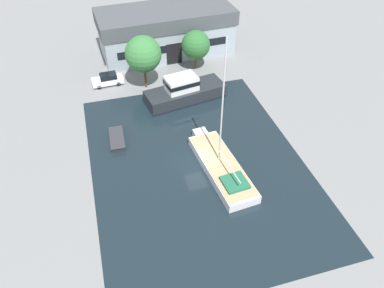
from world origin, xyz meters
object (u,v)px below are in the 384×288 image
Objects in this scene: warehouse_building at (166,31)px; parked_car at (108,79)px; quay_tree_near_building at (196,45)px; quay_tree_by_water at (143,54)px; small_dinghy at (117,139)px; sailboat_moored at (221,166)px; motor_cruiser at (184,91)px.

parked_car is (-9.92, -7.30, -2.57)m from warehouse_building.
quay_tree_near_building reaches higher than parked_car.
quay_tree_by_water reaches higher than small_dinghy.
sailboat_moored is at bearing -157.72° from parked_car.
small_dinghy is at bearing 112.17° from motor_cruiser.
quay_tree_near_building is at bearing -69.15° from warehouse_building.
quay_tree_near_building is 8.48m from motor_cruiser.
small_dinghy is (-0.41, -12.32, -0.51)m from parked_car.
quay_tree_by_water is 0.50× the size of sailboat_moored.
quay_tree_near_building is 0.53× the size of motor_cruiser.
sailboat_moored is at bearing 171.20° from motor_cruiser.
warehouse_building is 4.78× the size of parked_car.
parked_car reaches higher than small_dinghy.
quay_tree_by_water is at bearing -114.48° from small_dinghy.
quay_tree_near_building is 1.35× the size of parked_car.
sailboat_moored is (-0.56, -27.31, -2.76)m from warehouse_building.
warehouse_building is at bearing -115.21° from small_dinghy.
quay_tree_by_water is at bearing 33.83° from motor_cruiser.
small_dinghy is at bearing 175.30° from parked_car.
warehouse_building is 1.89× the size of motor_cruiser.
warehouse_building is 3.55× the size of quay_tree_near_building.
warehouse_building is 5.01× the size of small_dinghy.
sailboat_moored is (9.36, -20.01, -0.19)m from parked_car.
sailboat_moored is at bearing -94.03° from warehouse_building.
warehouse_building is 27.46m from sailboat_moored.
small_dinghy is at bearing -120.62° from warehouse_building.
warehouse_building reaches higher than quay_tree_near_building.
parked_car is 22.09m from sailboat_moored.
warehouse_building is 1.41× the size of sailboat_moored.
parked_car is 12.34m from small_dinghy.
warehouse_building is at bearing -13.47° from motor_cruiser.
parked_car is 1.05× the size of small_dinghy.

